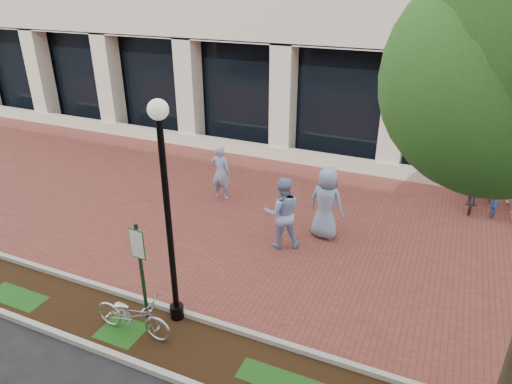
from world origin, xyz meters
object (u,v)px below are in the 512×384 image
at_px(parking_sign, 140,262).
at_px(lamppost, 167,207).
at_px(pedestrian_mid, 282,213).
at_px(locked_bicycle, 133,315).
at_px(pedestrian_left, 221,172).
at_px(pedestrian_right, 326,203).

distance_m(parking_sign, lamppost, 1.25).
bearing_deg(pedestrian_mid, locked_bicycle, 43.95).
bearing_deg(locked_bicycle, pedestrian_left, 9.83).
bearing_deg(parking_sign, pedestrian_right, 67.92).
bearing_deg(pedestrian_right, pedestrian_left, -2.53).
bearing_deg(pedestrian_mid, pedestrian_left, -60.69).
relative_size(pedestrian_mid, pedestrian_right, 0.97).
bearing_deg(pedestrian_right, parking_sign, 75.84).
distance_m(lamppost, pedestrian_right, 4.98).
bearing_deg(pedestrian_mid, pedestrian_right, -160.38).
bearing_deg(pedestrian_left, pedestrian_right, 167.40).
bearing_deg(locked_bicycle, parking_sign, -8.30).
xyz_separation_m(parking_sign, pedestrian_mid, (1.44, 3.80, -0.50)).
xyz_separation_m(pedestrian_mid, pedestrian_right, (0.88, 0.91, 0.03)).
relative_size(parking_sign, pedestrian_left, 1.29).
distance_m(pedestrian_left, pedestrian_right, 3.71).
distance_m(pedestrian_mid, pedestrian_right, 1.27).
bearing_deg(parking_sign, locked_bicycle, -92.42).
distance_m(lamppost, locked_bicycle, 2.28).
relative_size(lamppost, locked_bicycle, 2.69).
bearing_deg(pedestrian_right, pedestrian_mid, 58.10).
height_order(parking_sign, pedestrian_right, parking_sign).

